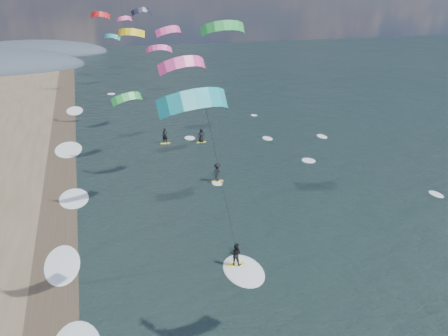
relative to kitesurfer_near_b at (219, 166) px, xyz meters
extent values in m
cube|color=#382D23|center=(-9.42, 2.51, -8.95)|extent=(3.00, 240.00, 0.00)
ellipsoid|color=#3D4756|center=(-19.42, 112.51, -8.95)|extent=(40.00, 18.00, 7.00)
cube|color=yellow|center=(2.32, 4.24, -8.92)|extent=(1.26, 0.39, 0.06)
imported|color=black|center=(2.32, 4.24, -8.09)|extent=(0.98, 0.93, 1.60)
ellipsoid|color=white|center=(2.62, 3.44, -8.95)|extent=(2.60, 4.20, 0.12)
cylinder|color=black|center=(0.57, 1.24, -1.78)|extent=(0.02, 0.02, 13.64)
cube|color=yellow|center=(5.00, 18.85, -8.92)|extent=(1.10, 0.35, 0.05)
imported|color=black|center=(5.00, 18.85, -8.02)|extent=(1.20, 1.31, 1.77)
cube|color=yellow|center=(6.33, 31.00, -8.92)|extent=(1.10, 0.35, 0.05)
imported|color=black|center=(6.33, 31.00, -8.09)|extent=(0.83, 0.57, 1.61)
cube|color=yellow|center=(2.17, 31.74, -8.92)|extent=(1.10, 0.35, 0.05)
imported|color=black|center=(2.17, 31.74, -8.01)|extent=(0.77, 0.68, 1.78)
ellipsoid|color=white|center=(-8.22, 7.51, -8.95)|extent=(2.40, 5.40, 0.11)
ellipsoid|color=white|center=(-8.22, 18.51, -8.95)|extent=(2.40, 5.40, 0.11)
ellipsoid|color=white|center=(-8.22, 32.51, -8.95)|extent=(2.40, 5.40, 0.11)
ellipsoid|color=white|center=(-8.22, 50.51, -8.95)|extent=(2.40, 5.40, 0.11)
camera|label=1|loc=(-6.40, -23.53, 9.22)|focal=40.00mm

